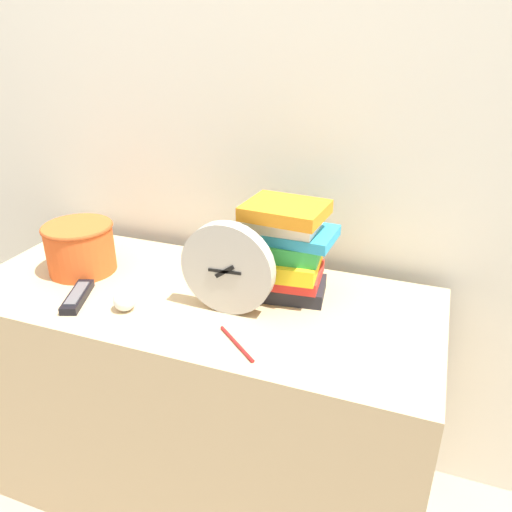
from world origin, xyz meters
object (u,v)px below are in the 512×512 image
(book_stack, at_px, (283,249))
(crumpled_paper_ball, at_px, (124,300))
(pen, at_px, (237,344))
(basket, at_px, (80,246))
(desk_clock, at_px, (227,269))
(tv_remote, at_px, (77,296))

(book_stack, height_order, crumpled_paper_ball, book_stack)
(pen, bearing_deg, book_stack, 85.27)
(basket, bearing_deg, pen, -18.54)
(desk_clock, distance_m, basket, 0.49)
(book_stack, relative_size, pen, 2.21)
(crumpled_paper_ball, xyz_separation_m, pen, (0.32, -0.04, -0.02))
(desk_clock, xyz_separation_m, pen, (0.08, -0.13, -0.11))
(desk_clock, distance_m, book_stack, 0.17)
(basket, height_order, tv_remote, basket)
(crumpled_paper_ball, height_order, pen, crumpled_paper_ball)
(book_stack, bearing_deg, crumpled_paper_ball, -146.79)
(desk_clock, height_order, tv_remote, desk_clock)
(tv_remote, height_order, crumpled_paper_ball, crumpled_paper_ball)
(basket, distance_m, crumpled_paper_ball, 0.29)
(desk_clock, distance_m, crumpled_paper_ball, 0.28)
(basket, bearing_deg, desk_clock, -6.96)
(book_stack, distance_m, crumpled_paper_ball, 0.42)
(crumpled_paper_ball, distance_m, pen, 0.33)
(desk_clock, relative_size, crumpled_paper_ball, 4.25)
(basket, xyz_separation_m, tv_remote, (0.10, -0.15, -0.07))
(desk_clock, relative_size, pen, 1.96)
(book_stack, distance_m, basket, 0.59)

